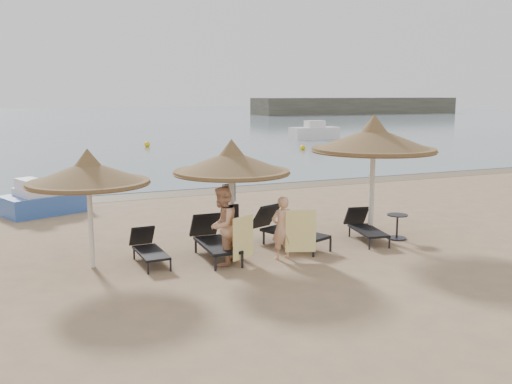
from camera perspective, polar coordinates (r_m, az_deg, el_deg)
ground at (r=12.85m, az=1.03°, el=-6.95°), size 160.00×160.00×0.00m
sea at (r=91.42m, az=-20.36°, el=6.87°), size 200.00×140.00×0.03m
wet_sand_strip at (r=21.54m, az=-9.37°, el=-0.23°), size 200.00×1.60×0.01m
palapa_left at (r=12.51m, az=-16.43°, el=1.81°), size 2.60×2.60×2.58m
palapa_center at (r=13.06m, az=-2.46°, el=2.93°), size 2.71×2.71×2.69m
palapa_right at (r=14.94m, az=11.68°, el=5.12°), size 3.21×3.21×3.19m
lounger_far_left at (r=12.95m, az=-10.72°, el=-5.50°), size 0.59×1.64×0.72m
lounger_near_left at (r=13.18m, az=-4.28°, el=-4.71°), size 0.74×2.05×0.91m
lounger_near_right at (r=14.10m, az=3.00°, el=-3.65°), size 1.42×2.23×0.95m
lounger_far_right at (r=14.91m, az=10.80°, el=-3.40°), size 0.89×1.80×0.77m
side_table at (r=15.17m, az=13.92°, el=-3.46°), size 0.53×0.53×0.64m
person_left at (r=12.41m, az=-3.41°, el=-2.76°), size 1.08×1.08×2.01m
person_right at (r=12.85m, az=2.61°, el=-3.11°), size 0.81×0.56×1.67m
towel_left at (r=12.30m, az=-1.29°, el=-4.58°), size 0.60×0.33×0.94m
towel_right at (r=12.83m, az=4.50°, el=-3.93°), size 0.65×0.26×0.96m
bag_patterned at (r=13.34m, az=-2.72°, el=-0.10°), size 0.36×0.24×0.43m
bag_dark at (r=13.09m, az=-2.17°, el=-1.93°), size 0.23×0.15×0.31m
pedal_boat at (r=19.03m, az=-20.49°, el=-0.76°), size 2.78×2.21×1.13m
buoy_mid at (r=40.83m, az=-10.83°, el=4.70°), size 0.41×0.41×0.41m
buoy_right at (r=38.04m, az=4.70°, el=4.44°), size 0.36×0.36×0.36m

